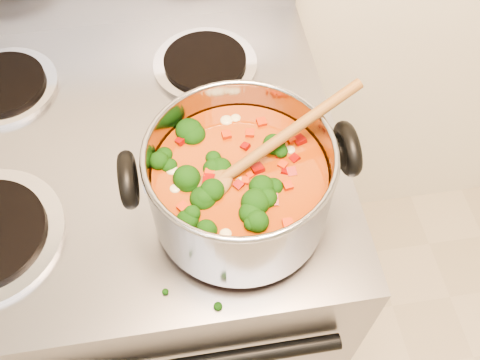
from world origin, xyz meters
The scene contains 4 objects.
electric_range centered at (0.07, 1.16, 0.47)m, with size 0.73×0.66×1.08m.
stockpot centered at (0.25, 1.00, 1.00)m, with size 0.30×0.24×0.15m.
wooden_spoon centered at (0.26, 1.00, 1.04)m, with size 0.25×0.13×0.09m.
cooktop_crumbs centered at (0.35, 0.98, 0.92)m, with size 0.02×0.28×0.01m.
Camera 1 is at (0.19, 0.61, 1.59)m, focal length 40.00 mm.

